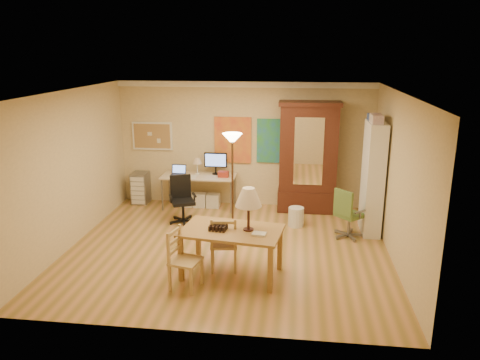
# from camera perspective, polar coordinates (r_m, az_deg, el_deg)

# --- Properties ---
(floor) EXTENTS (5.50, 5.50, 0.00)m
(floor) POSITION_cam_1_polar(r_m,az_deg,el_deg) (8.23, -1.47, -8.40)
(floor) COLOR olive
(floor) RESTS_ON ground
(crown_molding) EXTENTS (5.50, 0.08, 0.12)m
(crown_molding) POSITION_cam_1_polar(r_m,az_deg,el_deg) (9.98, 0.53, 11.57)
(crown_molding) COLOR white
(crown_molding) RESTS_ON floor
(corkboard) EXTENTS (0.90, 0.04, 0.62)m
(corkboard) POSITION_cam_1_polar(r_m,az_deg,el_deg) (10.56, -10.64, 5.30)
(corkboard) COLOR #A1744C
(corkboard) RESTS_ON floor
(art_panel_left) EXTENTS (0.80, 0.04, 1.00)m
(art_panel_left) POSITION_cam_1_polar(r_m,az_deg,el_deg) (10.17, -0.88, 4.89)
(art_panel_left) COLOR gold
(art_panel_left) RESTS_ON floor
(art_panel_right) EXTENTS (0.75, 0.04, 0.95)m
(art_panel_right) POSITION_cam_1_polar(r_m,az_deg,el_deg) (10.09, 4.21, 4.76)
(art_panel_right) COLOR teal
(art_panel_right) RESTS_ON floor
(dining_table) EXTENTS (1.60, 1.10, 1.40)m
(dining_table) POSITION_cam_1_polar(r_m,az_deg,el_deg) (6.99, -0.29, -5.00)
(dining_table) COLOR olive
(dining_table) RESTS_ON floor
(ladder_chair_back) EXTENTS (0.46, 0.45, 0.89)m
(ladder_chair_back) POSITION_cam_1_polar(r_m,az_deg,el_deg) (7.34, -1.99, -7.94)
(ladder_chair_back) COLOR tan
(ladder_chair_back) RESTS_ON floor
(ladder_chair_left) EXTENTS (0.48, 0.49, 0.90)m
(ladder_chair_left) POSITION_cam_1_polar(r_m,az_deg,el_deg) (6.87, -6.88, -9.78)
(ladder_chair_left) COLOR tan
(ladder_chair_left) RESTS_ON floor
(torchiere_lamp) EXTENTS (0.35, 0.35, 1.94)m
(torchiere_lamp) POSITION_cam_1_polar(r_m,az_deg,el_deg) (8.26, -0.94, 3.07)
(torchiere_lamp) COLOR #432C1A
(torchiere_lamp) RESTS_ON floor
(computer_desk) EXTENTS (1.59, 0.70, 1.20)m
(computer_desk) POSITION_cam_1_polar(r_m,az_deg,el_deg) (10.23, -4.81, -0.94)
(computer_desk) COLOR tan
(computer_desk) RESTS_ON floor
(office_chair_black) EXTENTS (0.58, 0.58, 0.94)m
(office_chair_black) POSITION_cam_1_polar(r_m,az_deg,el_deg) (9.43, -6.98, -3.66)
(office_chair_black) COLOR black
(office_chair_black) RESTS_ON floor
(office_chair_green) EXTENTS (0.60, 0.60, 0.93)m
(office_chair_green) POSITION_cam_1_polar(r_m,az_deg,el_deg) (8.85, 13.00, -5.30)
(office_chair_green) COLOR slate
(office_chair_green) RESTS_ON floor
(drawer_cart) EXTENTS (0.35, 0.42, 0.70)m
(drawer_cart) POSITION_cam_1_polar(r_m,az_deg,el_deg) (10.73, -12.03, -0.95)
(drawer_cart) COLOR slate
(drawer_cart) RESTS_ON floor
(armoire) EXTENTS (1.27, 0.60, 2.33)m
(armoire) POSITION_cam_1_polar(r_m,az_deg,el_deg) (9.95, 8.27, 1.91)
(armoire) COLOR #35170E
(armoire) RESTS_ON floor
(bookshelf) EXTENTS (0.31, 0.84, 2.10)m
(bookshelf) POSITION_cam_1_polar(r_m,az_deg,el_deg) (9.00, 15.86, 0.18)
(bookshelf) COLOR white
(bookshelf) RESTS_ON floor
(wastebin) EXTENTS (0.30, 0.30, 0.38)m
(wastebin) POSITION_cam_1_polar(r_m,az_deg,el_deg) (9.24, 6.85, -4.47)
(wastebin) COLOR silver
(wastebin) RESTS_ON floor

